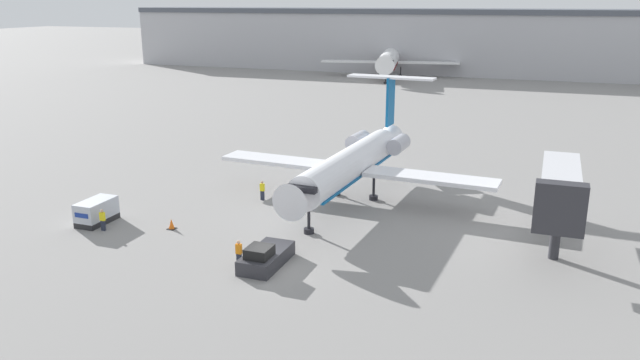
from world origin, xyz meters
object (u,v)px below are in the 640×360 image
object	(u,v)px
worker_by_wing	(262,190)
jet_bridge	(560,189)
pushback_tug	(266,257)
traffic_cone_left	(171,224)
worker_on_apron	(103,220)
airplane_main	(353,162)
worker_near_tug	(239,252)
luggage_cart	(97,212)
airplane_parked_far_left	(390,58)

from	to	relation	value
worker_by_wing	jet_bridge	size ratio (longest dim) A/B	0.16
pushback_tug	traffic_cone_left	xyz separation A→B (m)	(-9.90, 3.73, -0.22)
traffic_cone_left	jet_bridge	world-z (taller)	jet_bridge
worker_by_wing	worker_on_apron	distance (m)	14.01
airplane_main	worker_near_tug	distance (m)	17.06
worker_by_wing	worker_near_tug	bearing A→B (deg)	-70.79
worker_by_wing	worker_on_apron	world-z (taller)	worker_by_wing
luggage_cart	worker_by_wing	size ratio (longest dim) A/B	1.96
traffic_cone_left	jet_bridge	bearing A→B (deg)	12.70
worker_on_apron	jet_bridge	xyz separation A→B (m)	(32.91, 8.51, 3.53)
worker_by_wing	jet_bridge	distance (m)	25.02
worker_on_apron	airplane_main	bearing A→B (deg)	42.32
worker_near_tug	worker_on_apron	size ratio (longest dim) A/B	1.06
airplane_parked_far_left	pushback_tug	bearing A→B (deg)	-80.10
pushback_tug	airplane_main	bearing A→B (deg)	86.03
luggage_cart	worker_near_tug	xyz separation A→B (m)	(14.63, -3.55, 0.02)
luggage_cart	worker_by_wing	world-z (taller)	luggage_cart
pushback_tug	luggage_cart	world-z (taller)	luggage_cart
traffic_cone_left	airplane_parked_far_left	world-z (taller)	airplane_parked_far_left
luggage_cart	airplane_parked_far_left	distance (m)	103.82
luggage_cart	worker_by_wing	xyz separation A→B (m)	(9.90, 10.04, -0.03)
pushback_tug	traffic_cone_left	world-z (taller)	pushback_tug
airplane_main	luggage_cart	world-z (taller)	airplane_main
luggage_cart	worker_on_apron	xyz separation A→B (m)	(1.61, -1.26, -0.04)
pushback_tug	jet_bridge	xyz separation A→B (m)	(18.24, 10.07, 3.82)
worker_near_tug	jet_bridge	size ratio (longest dim) A/B	0.17
worker_on_apron	luggage_cart	bearing A→B (deg)	141.84
luggage_cart	jet_bridge	size ratio (longest dim) A/B	0.31
worker_on_apron	pushback_tug	bearing A→B (deg)	-6.07
pushback_tug	jet_bridge	size ratio (longest dim) A/B	0.43
pushback_tug	worker_by_wing	bearing A→B (deg)	116.38
worker_by_wing	airplane_parked_far_left	size ratio (longest dim) A/B	0.05
luggage_cart	jet_bridge	xyz separation A→B (m)	(34.51, 7.25, 3.49)
jet_bridge	traffic_cone_left	bearing A→B (deg)	-167.30
airplane_main	traffic_cone_left	world-z (taller)	airplane_main
worker_by_wing	airplane_parked_far_left	xyz separation A→B (m)	(-12.22, 93.70, 3.25)
pushback_tug	airplane_parked_far_left	size ratio (longest dim) A/B	0.14
worker_on_apron	jet_bridge	world-z (taller)	jet_bridge
airplane_parked_far_left	luggage_cart	bearing A→B (deg)	-88.71
worker_near_tug	traffic_cone_left	distance (m)	9.40
luggage_cart	traffic_cone_left	world-z (taller)	luggage_cart
airplane_main	airplane_parked_far_left	world-z (taller)	airplane_parked_far_left
worker_on_apron	jet_bridge	size ratio (longest dim) A/B	0.16
pushback_tug	luggage_cart	size ratio (longest dim) A/B	1.40
jet_bridge	luggage_cart	bearing A→B (deg)	-168.14
traffic_cone_left	jet_bridge	size ratio (longest dim) A/B	0.07
pushback_tug	jet_bridge	world-z (taller)	jet_bridge
airplane_main	luggage_cart	xyz separation A→B (m)	(-17.38, -13.10, -2.53)
airplane_main	pushback_tug	xyz separation A→B (m)	(-1.10, -15.92, -2.86)
airplane_parked_far_left	jet_bridge	world-z (taller)	airplane_parked_far_left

